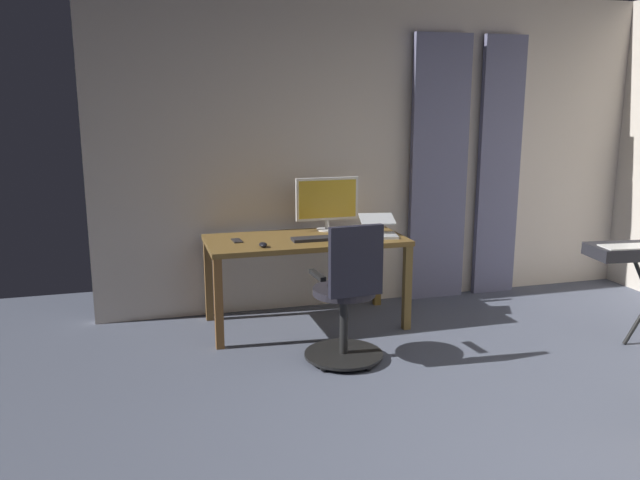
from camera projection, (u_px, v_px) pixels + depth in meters
name	position (u px, v px, depth m)	size (l,w,h in m)	color
back_room_partition	(383.00, 151.00, 5.73)	(5.06, 0.10, 2.72)	beige
curtain_left_panel	(499.00, 168.00, 5.96)	(0.41, 0.06, 2.38)	slate
curtain_right_panel	(439.00, 170.00, 5.80)	(0.54, 0.06, 2.38)	slate
desk	(306.00, 248.00, 5.17)	(1.58, 0.74, 0.73)	brown
office_chair	(348.00, 300.00, 4.42)	(0.56, 0.56, 1.01)	black
computer_monitor	(327.00, 201.00, 5.40)	(0.54, 0.18, 0.45)	white
computer_keyboard	(318.00, 239.00, 5.06)	(0.42, 0.13, 0.02)	#232328
laptop	(378.00, 229.00, 5.21)	(0.34, 0.38, 0.16)	#B7BCC1
computer_mouse	(263.00, 245.00, 4.82)	(0.06, 0.10, 0.04)	black
cell_phone_by_monitor	(237.00, 241.00, 5.02)	(0.07, 0.14, 0.01)	#232328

